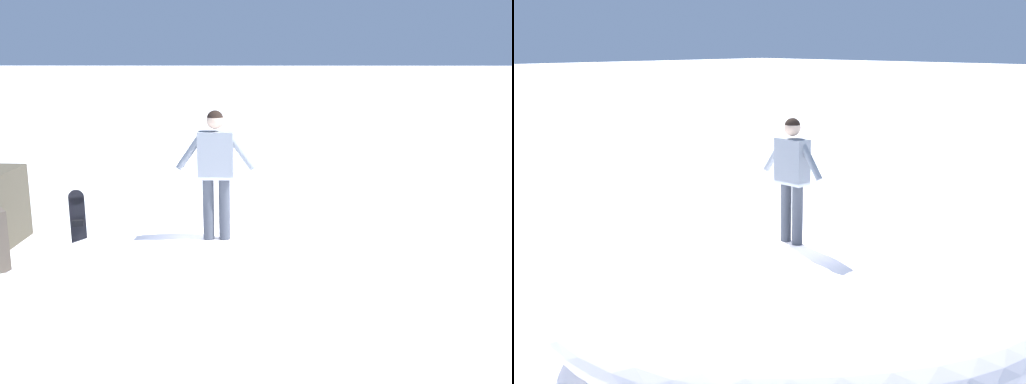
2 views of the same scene
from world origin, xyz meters
The scene contains 3 objects.
ground centered at (0.00, 0.00, 0.00)m, with size 240.00×240.00×0.00m, color white.
snow_mound centered at (-0.08, 0.43, 0.84)m, with size 5.28×6.61×1.68m, color white.
snowboarder_standing centered at (-0.12, 0.49, 2.64)m, with size 0.22×0.99×1.62m.
Camera 2 is at (5.51, 5.62, 4.21)m, focal length 43.16 mm.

